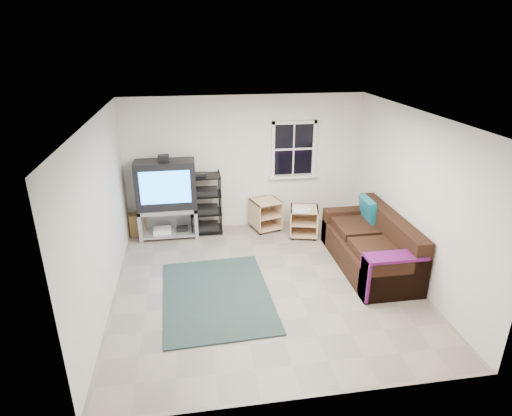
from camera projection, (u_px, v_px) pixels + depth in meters
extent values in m
plane|color=gray|center=(265.00, 284.00, 6.68)|extent=(4.60, 4.60, 0.00)
plane|color=white|center=(267.00, 117.00, 5.70)|extent=(4.60, 4.60, 0.00)
plane|color=beige|center=(245.00, 163.00, 8.30)|extent=(4.60, 0.00, 4.60)
plane|color=beige|center=(309.00, 296.00, 4.09)|extent=(4.60, 0.00, 4.60)
plane|color=beige|center=(101.00, 217.00, 5.86)|extent=(0.00, 4.60, 4.60)
plane|color=beige|center=(414.00, 198.00, 6.52)|extent=(0.00, 4.60, 4.60)
cube|color=black|center=(293.00, 149.00, 8.32)|extent=(0.80, 0.01, 1.02)
cube|color=silver|center=(295.00, 122.00, 8.11)|extent=(0.88, 0.06, 0.06)
cube|color=silver|center=(293.00, 176.00, 8.50)|extent=(0.98, 0.14, 0.05)
cube|color=silver|center=(273.00, 150.00, 8.25)|extent=(0.06, 0.06, 1.10)
cube|color=silver|center=(314.00, 148.00, 8.37)|extent=(0.06, 0.06, 1.10)
cube|color=silver|center=(294.00, 149.00, 8.31)|extent=(0.78, 0.04, 0.04)
cube|color=#9999A0|center=(168.00, 208.00, 8.07)|extent=(1.09, 0.55, 0.07)
cube|color=#9999A0|center=(141.00, 223.00, 8.10)|extent=(0.07, 0.55, 0.60)
cube|color=#9999A0|center=(196.00, 220.00, 8.25)|extent=(0.07, 0.55, 0.60)
cube|color=#9999A0|center=(170.00, 232.00, 8.26)|extent=(0.96, 0.50, 0.04)
cube|color=#9999A0|center=(169.00, 216.00, 8.41)|extent=(1.09, 0.04, 0.60)
cube|color=silver|center=(163.00, 230.00, 8.18)|extent=(0.33, 0.26, 0.09)
cube|color=black|center=(182.00, 229.00, 8.27)|extent=(0.22, 0.20, 0.07)
cube|color=black|center=(166.00, 184.00, 7.89)|extent=(1.09, 0.46, 0.90)
cube|color=#1E8AFF|center=(165.00, 188.00, 7.67)|extent=(0.90, 0.01, 0.61)
cube|color=black|center=(164.00, 158.00, 7.70)|extent=(0.20, 0.14, 0.11)
cylinder|color=black|center=(191.00, 208.00, 8.00)|extent=(0.02, 0.02, 1.21)
cylinder|color=black|center=(221.00, 206.00, 8.08)|extent=(0.02, 0.02, 1.21)
cylinder|color=black|center=(191.00, 200.00, 8.36)|extent=(0.02, 0.02, 1.21)
cylinder|color=black|center=(219.00, 199.00, 8.45)|extent=(0.02, 0.02, 1.21)
cube|color=black|center=(207.00, 229.00, 8.43)|extent=(0.60, 0.44, 0.02)
cube|color=black|center=(207.00, 226.00, 8.41)|extent=(0.47, 0.35, 0.10)
cube|color=black|center=(206.00, 212.00, 8.29)|extent=(0.60, 0.44, 0.02)
cube|color=black|center=(206.00, 209.00, 8.27)|extent=(0.47, 0.35, 0.10)
cube|color=black|center=(205.00, 194.00, 8.15)|extent=(0.60, 0.44, 0.02)
cube|color=black|center=(205.00, 191.00, 8.13)|extent=(0.47, 0.35, 0.10)
cube|color=black|center=(204.00, 176.00, 8.02)|extent=(0.60, 0.44, 0.02)
cube|color=tan|center=(266.00, 201.00, 8.36)|extent=(0.64, 0.64, 0.02)
cube|color=tan|center=(266.00, 226.00, 8.56)|extent=(0.64, 0.64, 0.02)
cube|color=tan|center=(254.00, 216.00, 8.36)|extent=(0.17, 0.50, 0.56)
cube|color=tan|center=(277.00, 211.00, 8.56)|extent=(0.17, 0.50, 0.56)
cube|color=tan|center=(260.00, 209.00, 8.67)|extent=(0.46, 0.16, 0.56)
cube|color=tan|center=(266.00, 215.00, 8.47)|extent=(0.59, 0.61, 0.02)
cylinder|color=black|center=(261.00, 233.00, 8.32)|extent=(0.05, 0.05, 0.05)
cylinder|color=black|center=(270.00, 222.00, 8.83)|extent=(0.05, 0.05, 0.05)
cube|color=tan|center=(304.00, 209.00, 8.09)|extent=(0.63, 0.63, 0.02)
cube|color=tan|center=(303.00, 232.00, 8.27)|extent=(0.63, 0.63, 0.02)
cube|color=tan|center=(291.00, 220.00, 8.20)|extent=(0.15, 0.51, 0.52)
cube|color=tan|center=(317.00, 221.00, 8.16)|extent=(0.15, 0.51, 0.52)
cube|color=tan|center=(304.00, 216.00, 8.41)|extent=(0.46, 0.14, 0.52)
cube|color=tan|center=(304.00, 222.00, 8.19)|extent=(0.58, 0.59, 0.02)
cylinder|color=black|center=(293.00, 238.00, 8.12)|extent=(0.05, 0.05, 0.05)
cylinder|color=black|center=(313.00, 230.00, 8.46)|extent=(0.05, 0.05, 0.05)
cylinder|color=silver|center=(302.00, 209.00, 7.98)|extent=(0.37, 0.37, 0.03)
cube|color=black|center=(368.00, 254.00, 7.12)|extent=(0.96, 2.13, 0.45)
cube|color=black|center=(391.00, 228.00, 7.00)|extent=(0.26, 2.13, 0.46)
cube|color=black|center=(349.00, 225.00, 7.94)|extent=(0.96, 0.26, 0.66)
cube|color=black|center=(394.00, 278.00, 6.22)|extent=(0.96, 0.26, 0.66)
cube|color=black|center=(376.00, 251.00, 6.61)|extent=(0.64, 0.77, 0.14)
cube|color=black|center=(355.00, 228.00, 7.39)|extent=(0.64, 0.77, 0.14)
cube|color=teal|center=(368.00, 210.00, 7.48)|extent=(0.21, 0.51, 0.44)
cube|color=#0C138E|center=(396.00, 257.00, 6.09)|extent=(0.88, 0.32, 0.04)
cube|color=#0C138E|center=(364.00, 279.00, 6.15)|extent=(0.04, 0.32, 0.62)
cube|color=#2F1F14|center=(217.00, 296.00, 6.36)|extent=(1.65, 2.21, 0.03)
cube|color=#9C7946|center=(137.00, 224.00, 8.26)|extent=(0.35, 0.28, 0.43)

